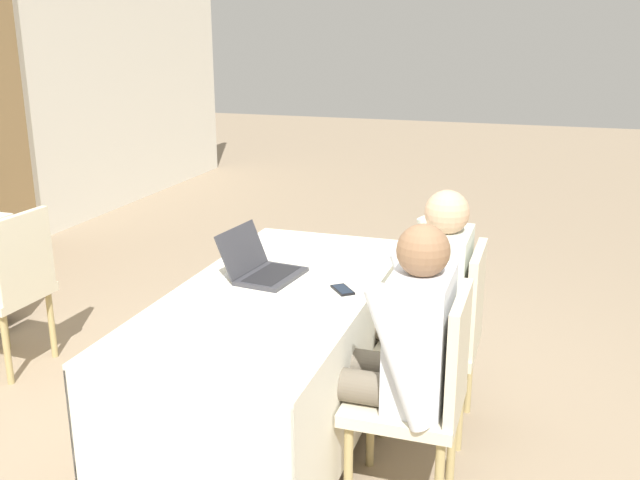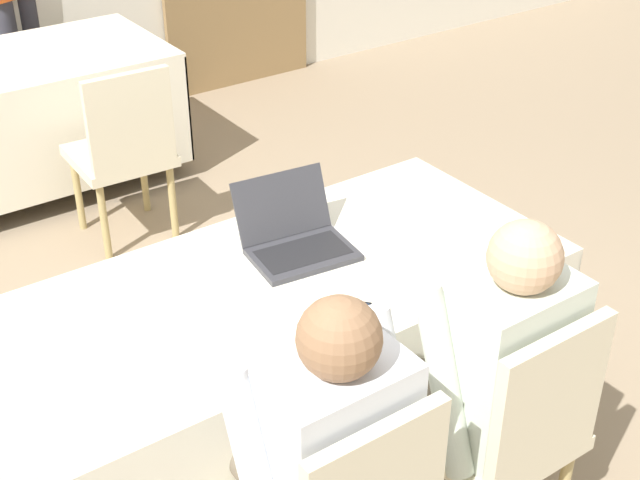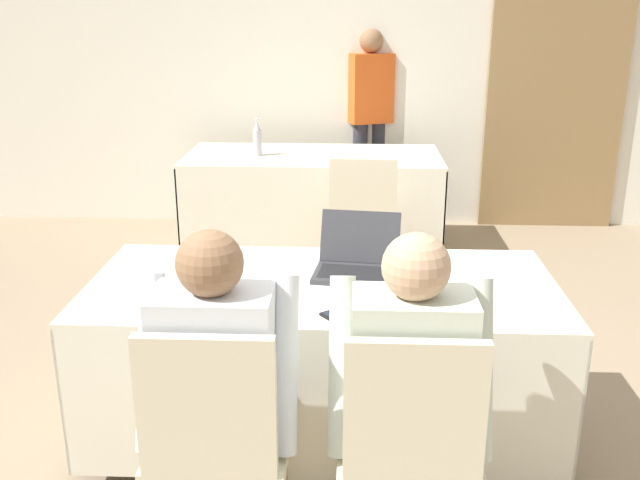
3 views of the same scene
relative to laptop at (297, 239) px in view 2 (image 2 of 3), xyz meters
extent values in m
plane|color=gray|center=(-0.14, -0.12, -0.77)|extent=(24.00, 24.00, 0.00)
cube|color=silver|center=(-0.14, -0.12, -0.05)|extent=(1.86, 0.86, 0.02)
cube|color=silver|center=(-0.14, -0.54, -0.36)|extent=(1.86, 0.01, 0.60)
cube|color=silver|center=(-0.14, 0.31, -0.36)|extent=(1.86, 0.01, 0.60)
cube|color=silver|center=(-1.06, -0.12, -0.36)|extent=(0.01, 0.86, 0.60)
cube|color=silver|center=(0.79, -0.12, -0.36)|extent=(0.01, 0.86, 0.60)
cylinder|color=#333333|center=(-0.14, -0.12, -0.72)|extent=(0.06, 0.06, 0.11)
cube|color=silver|center=(-0.31, 1.96, -0.36)|extent=(1.86, 0.01, 0.60)
cube|color=silver|center=(0.61, 2.39, -0.36)|extent=(0.01, 0.86, 0.60)
cylinder|color=#333333|center=(-0.31, 2.39, -0.72)|extent=(0.06, 0.06, 0.11)
cube|color=#333338|center=(-0.01, -0.05, -0.03)|extent=(0.36, 0.27, 0.02)
cube|color=black|center=(-0.01, -0.05, -0.02)|extent=(0.31, 0.19, 0.00)
cube|color=#333338|center=(0.01, 0.11, 0.08)|extent=(0.34, 0.13, 0.21)
cube|color=black|center=(0.01, 0.11, 0.08)|extent=(0.31, 0.11, 0.18)
cube|color=black|center=(-0.06, -0.41, -0.04)|extent=(0.15, 0.14, 0.01)
cube|color=#192333|center=(-0.06, -0.41, -0.03)|extent=(0.13, 0.12, 0.00)
cube|color=white|center=(0.04, 0.04, -0.04)|extent=(0.24, 0.32, 0.00)
cube|color=white|center=(0.45, -0.29, -0.04)|extent=(0.30, 0.35, 0.00)
cube|color=white|center=(0.08, -0.01, -0.04)|extent=(0.26, 0.33, 0.00)
cylinder|color=tan|center=(0.34, -0.60, -0.57)|extent=(0.04, 0.04, 0.41)
cylinder|color=tan|center=(-0.01, -0.60, -0.57)|extent=(0.04, 0.04, 0.41)
cube|color=beige|center=(0.16, -0.77, -0.34)|extent=(0.44, 0.44, 0.05)
cube|color=beige|center=(0.16, -0.97, -0.09)|extent=(0.40, 0.04, 0.45)
cylinder|color=tan|center=(0.23, 1.78, -0.57)|extent=(0.04, 0.04, 0.41)
cylinder|color=tan|center=(-0.12, 1.79, -0.57)|extent=(0.04, 0.04, 0.41)
cylinder|color=tan|center=(0.22, 1.43, -0.57)|extent=(0.04, 0.04, 0.41)
cylinder|color=tan|center=(-0.13, 1.44, -0.57)|extent=(0.04, 0.04, 0.41)
cube|color=beige|center=(0.05, 1.61, -0.34)|extent=(0.46, 0.46, 0.05)
cube|color=beige|center=(0.04, 1.41, -0.09)|extent=(0.41, 0.05, 0.45)
cylinder|color=#665B4C|center=(-0.34, -0.64, -0.25)|extent=(0.13, 0.42, 0.13)
cylinder|color=#665B4C|center=(-0.52, -0.64, -0.25)|extent=(0.13, 0.42, 0.13)
cube|color=silver|center=(-0.43, -0.82, -0.05)|extent=(0.36, 0.22, 0.52)
cylinder|color=silver|center=(-0.22, -0.78, -0.05)|extent=(0.08, 0.26, 0.54)
cylinder|color=silver|center=(-0.64, -0.78, -0.05)|extent=(0.08, 0.26, 0.54)
sphere|color=#8C6647|center=(-0.43, -0.82, 0.30)|extent=(0.20, 0.20, 0.20)
cylinder|color=#665B4C|center=(0.25, -0.64, -0.25)|extent=(0.13, 0.42, 0.13)
cylinder|color=#665B4C|center=(0.07, -0.64, -0.25)|extent=(0.13, 0.42, 0.13)
cylinder|color=#665B4C|center=(0.25, -0.46, -0.54)|extent=(0.10, 0.10, 0.46)
cylinder|color=#665B4C|center=(0.07, -0.46, -0.54)|extent=(0.10, 0.10, 0.46)
cube|color=silver|center=(0.16, -0.82, -0.05)|extent=(0.36, 0.22, 0.52)
cylinder|color=silver|center=(0.37, -0.78, -0.05)|extent=(0.08, 0.26, 0.54)
cylinder|color=silver|center=(-0.05, -0.78, -0.05)|extent=(0.08, 0.26, 0.54)
sphere|color=tan|center=(0.16, -0.82, 0.30)|extent=(0.20, 0.20, 0.20)
cylinder|color=#33333D|center=(0.04, 3.09, -0.35)|extent=(0.12, 0.12, 0.85)
cylinder|color=#33333D|center=(0.19, 3.14, -0.35)|extent=(0.12, 0.12, 0.85)
camera|label=1|loc=(-2.92, -1.24, 1.08)|focal=40.00mm
camera|label=2|loc=(-1.39, -2.11, 1.52)|focal=50.00mm
camera|label=3|loc=(-0.03, -2.74, 1.01)|focal=40.00mm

